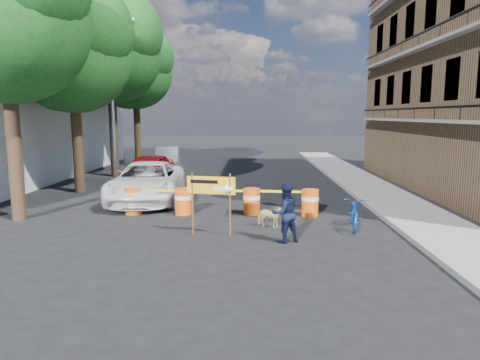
{
  "coord_description": "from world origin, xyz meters",
  "views": [
    {
      "loc": [
        0.7,
        -11.4,
        3.37
      ],
      "look_at": [
        0.38,
        2.21,
        1.3
      ],
      "focal_mm": 32.0,
      "sensor_mm": 36.0,
      "label": 1
    }
  ],
  "objects_px": {
    "barrel_far_left": "(133,200)",
    "sedan_silver": "(167,158)",
    "barrel_mid_right": "(252,201)",
    "suv_white": "(147,182)",
    "bicycle": "(355,197)",
    "sedan_red": "(148,170)",
    "barrel_mid_left": "(183,201)",
    "barrel_far_right": "(310,202)",
    "detour_sign": "(217,190)",
    "pedestrian": "(285,213)",
    "dog": "(269,216)"
  },
  "relations": [
    {
      "from": "detour_sign",
      "to": "suv_white",
      "type": "bearing_deg",
      "value": 133.66
    },
    {
      "from": "detour_sign",
      "to": "barrel_mid_right",
      "type": "bearing_deg",
      "value": 80.59
    },
    {
      "from": "detour_sign",
      "to": "sedan_red",
      "type": "xyz_separation_m",
      "value": [
        -3.93,
        8.39,
        -0.53
      ]
    },
    {
      "from": "suv_white",
      "to": "pedestrian",
      "type": "bearing_deg",
      "value": -51.06
    },
    {
      "from": "pedestrian",
      "to": "sedan_silver",
      "type": "height_order",
      "value": "pedestrian"
    },
    {
      "from": "barrel_mid_left",
      "to": "barrel_far_right",
      "type": "bearing_deg",
      "value": -1.9
    },
    {
      "from": "detour_sign",
      "to": "dog",
      "type": "distance_m",
      "value": 2.01
    },
    {
      "from": "barrel_far_left",
      "to": "sedan_red",
      "type": "xyz_separation_m",
      "value": [
        -0.85,
        5.76,
        0.3
      ]
    },
    {
      "from": "detour_sign",
      "to": "bicycle",
      "type": "height_order",
      "value": "bicycle"
    },
    {
      "from": "barrel_mid_right",
      "to": "sedan_red",
      "type": "relative_size",
      "value": 0.2
    },
    {
      "from": "barrel_far_left",
      "to": "sedan_silver",
      "type": "bearing_deg",
      "value": 95.78
    },
    {
      "from": "barrel_mid_left",
      "to": "barrel_far_left",
      "type": "bearing_deg",
      "value": 179.16
    },
    {
      "from": "barrel_far_left",
      "to": "dog",
      "type": "bearing_deg",
      "value": -20.36
    },
    {
      "from": "bicycle",
      "to": "barrel_far_right",
      "type": "bearing_deg",
      "value": 136.4
    },
    {
      "from": "barrel_mid_right",
      "to": "barrel_far_right",
      "type": "bearing_deg",
      "value": -5.25
    },
    {
      "from": "barrel_mid_right",
      "to": "detour_sign",
      "type": "bearing_deg",
      "value": -110.21
    },
    {
      "from": "barrel_mid_left",
      "to": "barrel_mid_right",
      "type": "xyz_separation_m",
      "value": [
        2.33,
        0.04,
        0.0
      ]
    },
    {
      "from": "barrel_mid_right",
      "to": "bicycle",
      "type": "bearing_deg",
      "value": -29.09
    },
    {
      "from": "dog",
      "to": "sedan_red",
      "type": "xyz_separation_m",
      "value": [
        -5.43,
        7.46,
        0.43
      ]
    },
    {
      "from": "barrel_far_right",
      "to": "bicycle",
      "type": "bearing_deg",
      "value": -53.93
    },
    {
      "from": "barrel_mid_left",
      "to": "sedan_red",
      "type": "relative_size",
      "value": 0.2
    },
    {
      "from": "sedan_silver",
      "to": "bicycle",
      "type": "bearing_deg",
      "value": -67.49
    },
    {
      "from": "barrel_far_left",
      "to": "detour_sign",
      "type": "bearing_deg",
      "value": -40.43
    },
    {
      "from": "detour_sign",
      "to": "sedan_silver",
      "type": "relative_size",
      "value": 0.43
    },
    {
      "from": "barrel_far_right",
      "to": "dog",
      "type": "distance_m",
      "value": 2.11
    },
    {
      "from": "barrel_mid_left",
      "to": "sedan_red",
      "type": "bearing_deg",
      "value": 113.99
    },
    {
      "from": "detour_sign",
      "to": "bicycle",
      "type": "relative_size",
      "value": 0.95
    },
    {
      "from": "detour_sign",
      "to": "sedan_silver",
      "type": "xyz_separation_m",
      "value": [
        -4.39,
        15.51,
        -0.62
      ]
    },
    {
      "from": "barrel_far_right",
      "to": "suv_white",
      "type": "relative_size",
      "value": 0.16
    },
    {
      "from": "pedestrian",
      "to": "bicycle",
      "type": "relative_size",
      "value": 0.84
    },
    {
      "from": "dog",
      "to": "suv_white",
      "type": "bearing_deg",
      "value": 71.99
    },
    {
      "from": "barrel_mid_right",
      "to": "barrel_far_right",
      "type": "distance_m",
      "value": 1.97
    },
    {
      "from": "barrel_far_right",
      "to": "detour_sign",
      "type": "xyz_separation_m",
      "value": [
        -2.94,
        -2.46,
        0.83
      ]
    },
    {
      "from": "bicycle",
      "to": "pedestrian",
      "type": "bearing_deg",
      "value": -135.83
    },
    {
      "from": "barrel_mid_right",
      "to": "sedan_red",
      "type": "bearing_deg",
      "value": 130.5
    },
    {
      "from": "barrel_far_right",
      "to": "sedan_silver",
      "type": "xyz_separation_m",
      "value": [
        -7.33,
        13.05,
        0.21
      ]
    },
    {
      "from": "sedan_red",
      "to": "sedan_silver",
      "type": "xyz_separation_m",
      "value": [
        -0.46,
        7.12,
        -0.09
      ]
    },
    {
      "from": "barrel_far_right",
      "to": "sedan_red",
      "type": "xyz_separation_m",
      "value": [
        -6.87,
        5.93,
        0.3
      ]
    },
    {
      "from": "barrel_far_left",
      "to": "barrel_mid_left",
      "type": "distance_m",
      "value": 1.73
    },
    {
      "from": "barrel_mid_left",
      "to": "barrel_mid_right",
      "type": "height_order",
      "value": "same"
    },
    {
      "from": "barrel_far_left",
      "to": "dog",
      "type": "distance_m",
      "value": 4.89
    },
    {
      "from": "suv_white",
      "to": "barrel_far_right",
      "type": "bearing_deg",
      "value": -25.25
    },
    {
      "from": "pedestrian",
      "to": "suv_white",
      "type": "xyz_separation_m",
      "value": [
        -4.99,
        5.41,
        -0.03
      ]
    },
    {
      "from": "sedan_silver",
      "to": "pedestrian",
      "type": "bearing_deg",
      "value": -76.35
    },
    {
      "from": "barrel_mid_right",
      "to": "suv_white",
      "type": "xyz_separation_m",
      "value": [
        -4.11,
        2.22,
        0.29
      ]
    },
    {
      "from": "detour_sign",
      "to": "barrel_far_left",
      "type": "bearing_deg",
      "value": 150.37
    },
    {
      "from": "pedestrian",
      "to": "bicycle",
      "type": "bearing_deg",
      "value": -170.43
    },
    {
      "from": "barrel_mid_left",
      "to": "sedan_red",
      "type": "xyz_separation_m",
      "value": [
        -2.57,
        5.78,
        0.3
      ]
    },
    {
      "from": "pedestrian",
      "to": "barrel_mid_left",
      "type": "bearing_deg",
      "value": -68.83
    },
    {
      "from": "barrel_mid_right",
      "to": "sedan_silver",
      "type": "height_order",
      "value": "sedan_silver"
    }
  ]
}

